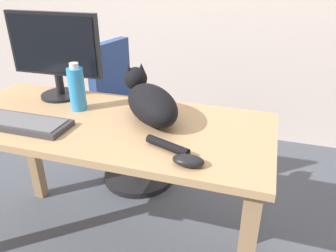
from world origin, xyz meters
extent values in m
plane|color=#474C56|center=(0.00, 0.00, 0.00)|extent=(8.00, 8.00, 0.00)
cube|color=tan|center=(0.00, 0.00, 0.72)|extent=(1.43, 0.62, 0.03)
cube|color=#977752|center=(-0.65, 0.25, 0.35)|extent=(0.06, 0.06, 0.71)
cube|color=#977752|center=(0.65, 0.25, 0.35)|extent=(0.06, 0.06, 0.71)
cylinder|color=black|center=(-0.12, 0.62, 0.02)|extent=(0.48, 0.48, 0.04)
cylinder|color=black|center=(-0.12, 0.62, 0.23)|extent=(0.06, 0.06, 0.47)
cylinder|color=navy|center=(-0.12, 0.62, 0.50)|extent=(0.44, 0.44, 0.06)
cube|color=navy|center=(-0.30, 0.66, 0.73)|extent=(0.12, 0.36, 0.40)
cylinder|color=black|center=(-0.35, 0.20, 0.75)|extent=(0.20, 0.20, 0.01)
cylinder|color=black|center=(-0.35, 0.20, 0.80)|extent=(0.04, 0.04, 0.10)
cube|color=black|center=(-0.35, 0.20, 1.00)|extent=(0.48, 0.03, 0.30)
cube|color=black|center=(-0.35, 0.18, 1.00)|extent=(0.45, 0.01, 0.27)
cube|color=#333338|center=(-0.32, -0.15, 0.75)|extent=(0.44, 0.15, 0.02)
cube|color=slate|center=(-0.32, -0.15, 0.76)|extent=(0.40, 0.12, 0.00)
ellipsoid|color=black|center=(0.19, 0.06, 0.81)|extent=(0.37, 0.39, 0.15)
sphere|color=black|center=(0.05, 0.23, 0.86)|extent=(0.11, 0.11, 0.11)
cone|color=black|center=(0.03, 0.21, 0.91)|extent=(0.04, 0.04, 0.04)
cone|color=black|center=(0.08, 0.25, 0.91)|extent=(0.04, 0.04, 0.04)
cylinder|color=black|center=(0.33, -0.16, 0.76)|extent=(0.18, 0.09, 0.03)
ellipsoid|color=black|center=(0.43, -0.23, 0.76)|extent=(0.11, 0.06, 0.04)
cylinder|color=#2D8CD1|center=(-0.17, 0.08, 0.84)|extent=(0.07, 0.07, 0.20)
cylinder|color=silver|center=(-0.17, 0.08, 0.95)|extent=(0.04, 0.04, 0.02)
camera|label=1|loc=(0.64, -1.14, 1.34)|focal=34.92mm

